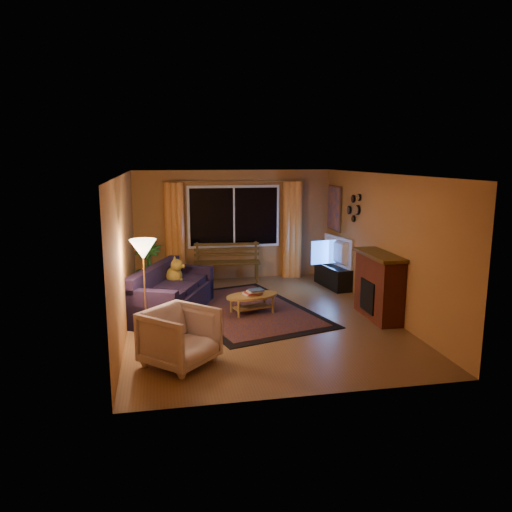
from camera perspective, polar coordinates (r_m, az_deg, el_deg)
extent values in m
cube|color=brown|center=(8.87, 0.37, -7.10)|extent=(4.50, 6.00, 0.02)
cube|color=white|center=(8.43, 0.39, 9.39)|extent=(4.50, 6.00, 0.02)
cube|color=#B2763A|center=(11.49, -2.57, 3.56)|extent=(4.50, 0.02, 2.50)
cube|color=#B2763A|center=(8.42, -14.88, 0.38)|extent=(0.02, 6.00, 2.50)
cube|color=#B2763A|center=(9.27, 14.22, 1.37)|extent=(0.02, 6.00, 2.50)
cube|color=black|center=(11.40, -2.53, 4.52)|extent=(2.00, 0.02, 1.30)
cylinder|color=#BF8C3F|center=(11.29, -2.53, 8.52)|extent=(3.20, 0.03, 0.03)
cylinder|color=orange|center=(11.27, -9.28, 2.60)|extent=(0.36, 0.36, 2.24)
cylinder|color=orange|center=(11.66, 4.12, 3.01)|extent=(0.36, 0.36, 2.24)
cube|color=#453111|center=(11.32, -3.32, -1.85)|extent=(1.52, 0.58, 0.45)
imported|color=#235B1E|center=(10.86, -12.21, -1.14)|extent=(0.73, 0.73, 1.01)
cube|color=black|center=(9.11, -9.52, -3.91)|extent=(1.65, 2.29, 0.85)
imported|color=beige|center=(6.89, -8.71, -8.85)|extent=(1.15, 1.15, 0.86)
cylinder|color=#BF8C3F|center=(7.78, -12.58, -3.85)|extent=(0.32, 0.32, 1.58)
cube|color=#602904|center=(9.28, -1.21, -6.13)|extent=(2.91, 3.75, 0.02)
cylinder|color=#A9803C|center=(9.04, -0.45, -5.51)|extent=(1.18, 1.18, 0.35)
cube|color=black|center=(10.99, 8.80, -2.31)|extent=(0.52, 1.16, 0.46)
imported|color=black|center=(10.88, 8.89, 0.51)|extent=(0.37, 1.11, 0.64)
cube|color=maroon|center=(8.97, 13.87, -3.51)|extent=(0.40, 1.20, 1.10)
cube|color=orange|center=(11.44, 8.94, 5.42)|extent=(0.04, 0.76, 0.96)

